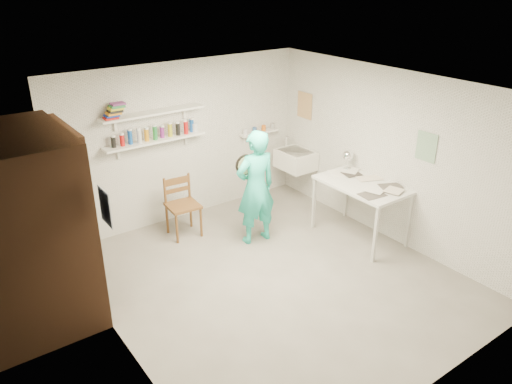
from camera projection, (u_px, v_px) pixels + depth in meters
floor at (275, 279)px, 6.29m from camera, size 4.00×4.50×0.02m
ceiling at (278, 88)px, 5.30m from camera, size 4.00×4.50×0.02m
wall_back at (183, 142)px, 7.46m from camera, size 4.00×0.02×2.40m
wall_front at (445, 282)px, 4.13m from camera, size 4.00×0.02×2.40m
wall_left at (109, 243)px, 4.72m from camera, size 0.02×4.50×2.40m
wall_right at (391, 157)px, 6.87m from camera, size 0.02×4.50×2.40m
doorway_recess at (78, 220)px, 5.59m from camera, size 0.02×0.90×2.00m
corridor_box at (10, 234)px, 5.18m from camera, size 1.40×1.50×2.10m
door_lintel at (66, 129)px, 5.17m from camera, size 0.06×1.05×0.10m
door_jamb_near at (96, 237)px, 5.23m from camera, size 0.06×0.10×2.00m
door_jamb_far at (67, 204)px, 5.96m from camera, size 0.06×0.10×2.00m
shelf_lower at (155, 141)px, 7.04m from camera, size 1.50×0.22×0.03m
shelf_upper at (153, 113)px, 6.87m from camera, size 1.50×0.22×0.03m
ledge_shelf at (259, 132)px, 8.15m from camera, size 0.70×0.14×0.03m
poster_left at (105, 207)px, 4.62m from camera, size 0.01×0.28×0.36m
poster_right_a at (305, 105)px, 8.05m from camera, size 0.01×0.34×0.42m
poster_right_b at (426, 147)px, 6.33m from camera, size 0.01×0.30×0.38m
belfast_sink at (296, 160)px, 8.19m from camera, size 0.48×0.60×0.30m
man at (256, 188)px, 6.85m from camera, size 0.63×0.44×1.64m
wall_clock at (245, 165)px, 6.89m from camera, size 0.30×0.06×0.29m
wooden_chair at (183, 206)px, 7.14m from camera, size 0.47×0.45×0.93m
work_table at (360, 211)px, 7.09m from camera, size 0.76×1.27×0.84m
desk_lamp at (348, 155)px, 7.32m from camera, size 0.16×0.16×0.16m
spray_cans at (155, 134)px, 7.00m from camera, size 1.34×0.06×0.17m
book_stack at (115, 111)px, 6.54m from camera, size 0.30×0.14×0.20m
ledge_pots at (259, 129)px, 8.13m from camera, size 0.48×0.07×0.09m
papers at (363, 182)px, 6.91m from camera, size 0.30×0.22×0.03m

